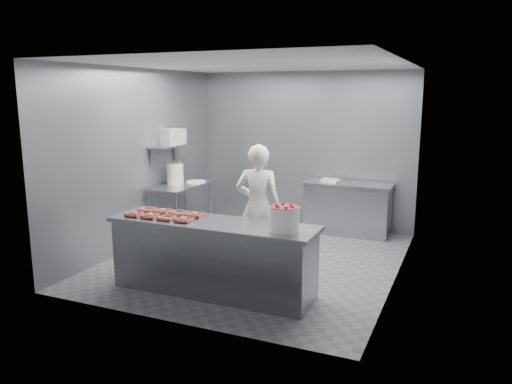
% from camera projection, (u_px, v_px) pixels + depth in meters
% --- Properties ---
extents(floor, '(4.50, 4.50, 0.00)m').
position_uv_depth(floor, '(256.00, 259.00, 7.38)').
color(floor, '#4C4C51').
rests_on(floor, ground).
extents(ceiling, '(4.50, 4.50, 0.00)m').
position_uv_depth(ceiling, '(257.00, 64.00, 6.83)').
color(ceiling, white).
rests_on(ceiling, wall_back).
extents(wall_back, '(4.00, 0.04, 2.80)m').
position_uv_depth(wall_back, '(305.00, 149.00, 9.13)').
color(wall_back, slate).
rests_on(wall_back, ground).
extents(wall_left, '(0.04, 4.50, 2.80)m').
position_uv_depth(wall_left, '(141.00, 158.00, 7.88)').
color(wall_left, slate).
rests_on(wall_left, ground).
extents(wall_right, '(0.04, 4.50, 2.80)m').
position_uv_depth(wall_right, '(401.00, 174.00, 6.33)').
color(wall_right, slate).
rests_on(wall_right, ground).
extents(service_counter, '(2.60, 0.70, 0.90)m').
position_uv_depth(service_counter, '(213.00, 257.00, 6.07)').
color(service_counter, slate).
rests_on(service_counter, ground).
extents(prep_table, '(0.60, 1.20, 0.90)m').
position_uv_depth(prep_table, '(181.00, 203.00, 8.44)').
color(prep_table, slate).
rests_on(prep_table, ground).
extents(back_counter, '(1.50, 0.60, 0.90)m').
position_uv_depth(back_counter, '(347.00, 208.00, 8.65)').
color(back_counter, slate).
rests_on(back_counter, ground).
extents(wall_shelf, '(0.35, 0.90, 0.03)m').
position_uv_depth(wall_shelf, '(171.00, 146.00, 8.32)').
color(wall_shelf, slate).
rests_on(wall_shelf, wall_left).
extents(tray_0, '(0.19, 0.18, 0.06)m').
position_uv_depth(tray_0, '(134.00, 214.00, 6.26)').
color(tray_0, tan).
rests_on(tray_0, service_counter).
extents(tray_1, '(0.19, 0.18, 0.06)m').
position_uv_depth(tray_1, '(150.00, 216.00, 6.17)').
color(tray_1, tan).
rests_on(tray_1, service_counter).
extents(tray_2, '(0.19, 0.18, 0.04)m').
position_uv_depth(tray_2, '(167.00, 218.00, 6.07)').
color(tray_2, tan).
rests_on(tray_2, service_counter).
extents(tray_3, '(0.19, 0.18, 0.06)m').
position_uv_depth(tray_3, '(184.00, 220.00, 5.98)').
color(tray_3, tan).
rests_on(tray_3, service_counter).
extents(tray_4, '(0.19, 0.18, 0.04)m').
position_uv_depth(tray_4, '(148.00, 210.00, 6.51)').
color(tray_4, tan).
rests_on(tray_4, service_counter).
extents(tray_5, '(0.19, 0.18, 0.06)m').
position_uv_depth(tray_5, '(163.00, 211.00, 6.41)').
color(tray_5, tan).
rests_on(tray_5, service_counter).
extents(tray_6, '(0.19, 0.18, 0.04)m').
position_uv_depth(tray_6, '(179.00, 213.00, 6.32)').
color(tray_6, tan).
rests_on(tray_6, service_counter).
extents(tray_7, '(0.19, 0.18, 0.06)m').
position_uv_depth(tray_7, '(195.00, 215.00, 6.23)').
color(tray_7, tan).
rests_on(tray_7, service_counter).
extents(worker, '(0.69, 0.51, 1.74)m').
position_uv_depth(worker, '(258.00, 207.00, 6.90)').
color(worker, silver).
rests_on(worker, ground).
extents(strawberry_tub, '(0.34, 0.34, 0.28)m').
position_uv_depth(strawberry_tub, '(284.00, 218.00, 5.56)').
color(strawberry_tub, white).
rests_on(strawberry_tub, service_counter).
extents(glaze_bucket, '(0.29, 0.27, 0.42)m').
position_uv_depth(glaze_bucket, '(175.00, 174.00, 8.36)').
color(glaze_bucket, white).
rests_on(glaze_bucket, prep_table).
extents(bucket_lid, '(0.36, 0.36, 0.03)m').
position_uv_depth(bucket_lid, '(196.00, 182.00, 8.57)').
color(bucket_lid, white).
rests_on(bucket_lid, prep_table).
extents(rag, '(0.16, 0.15, 0.02)m').
position_uv_depth(rag, '(192.00, 183.00, 8.45)').
color(rag, '#CCB28C').
rests_on(rag, prep_table).
extents(appliance, '(0.40, 0.43, 0.26)m').
position_uv_depth(appliance, '(173.00, 137.00, 8.35)').
color(appliance, gray).
rests_on(appliance, wall_shelf).
extents(paper_stack, '(0.33, 0.26, 0.05)m').
position_uv_depth(paper_stack, '(331.00, 180.00, 8.68)').
color(paper_stack, silver).
rests_on(paper_stack, back_counter).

